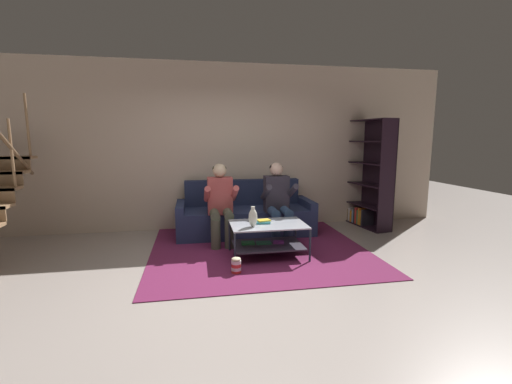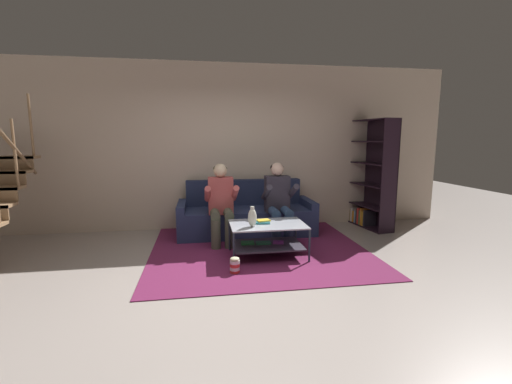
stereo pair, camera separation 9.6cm
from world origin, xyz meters
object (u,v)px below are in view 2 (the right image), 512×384
object	(u,v)px
book_stack	(263,221)
popcorn_tub	(235,265)
vase	(252,217)
bookshelf	(369,184)
couch	(246,216)
person_seated_right	(279,199)
person_seated_left	(221,201)
coffee_table	(267,235)

from	to	relation	value
book_stack	popcorn_tub	size ratio (longest dim) A/B	1.06
vase	bookshelf	distance (m)	2.85
couch	popcorn_tub	xyz separation A→B (m)	(-0.37, -1.74, -0.20)
vase	bookshelf	bearing A→B (deg)	32.13
person_seated_right	bookshelf	distance (m)	1.99
couch	person_seated_left	xyz separation A→B (m)	(-0.45, -0.51, 0.37)
couch	book_stack	world-z (taller)	couch
couch	person_seated_right	size ratio (longest dim) A/B	1.84
person_seated_right	couch	bearing A→B (deg)	131.21
couch	vase	world-z (taller)	couch
person_seated_left	popcorn_tub	bearing A→B (deg)	-86.19
vase	couch	bearing A→B (deg)	86.04
vase	book_stack	world-z (taller)	vase
vase	popcorn_tub	size ratio (longest dim) A/B	1.35
person_seated_left	book_stack	distance (m)	0.86
person_seated_left	bookshelf	xyz separation A→B (m)	(2.76, 0.68, 0.10)
person_seated_right	popcorn_tub	bearing A→B (deg)	-123.52
popcorn_tub	book_stack	bearing A→B (deg)	52.41
book_stack	popcorn_tub	distance (m)	0.82
couch	popcorn_tub	world-z (taller)	couch
person_seated_left	popcorn_tub	size ratio (longest dim) A/B	6.12
person_seated_right	bookshelf	bearing A→B (deg)	20.05
popcorn_tub	person_seated_right	bearing A→B (deg)	56.48
person_seated_left	coffee_table	size ratio (longest dim) A/B	1.21
vase	book_stack	distance (m)	0.27
person_seated_left	vase	distance (m)	0.91
bookshelf	popcorn_tub	bearing A→B (deg)	-144.53
book_stack	popcorn_tub	world-z (taller)	book_stack
coffee_table	bookshelf	size ratio (longest dim) A/B	0.52
person_seated_right	book_stack	size ratio (longest dim) A/B	5.78
vase	coffee_table	bearing A→B (deg)	29.68
vase	popcorn_tub	world-z (taller)	vase
person_seated_right	person_seated_left	bearing A→B (deg)	-179.97
person_seated_right	vase	xyz separation A→B (m)	(-0.54, -0.83, -0.08)
couch	bookshelf	bearing A→B (deg)	4.20
person_seated_right	coffee_table	size ratio (longest dim) A/B	1.21
couch	book_stack	size ratio (longest dim) A/B	10.65
coffee_table	bookshelf	xyz separation A→B (m)	(2.19, 1.39, 0.46)
couch	person_seated_right	world-z (taller)	person_seated_right
person_seated_right	popcorn_tub	distance (m)	1.58
couch	popcorn_tub	distance (m)	1.79
person_seated_left	vase	size ratio (longest dim) A/B	4.54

